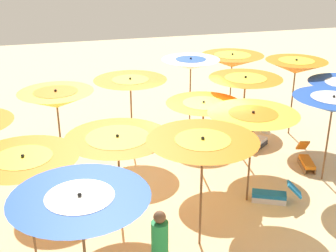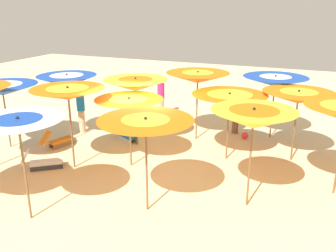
% 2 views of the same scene
% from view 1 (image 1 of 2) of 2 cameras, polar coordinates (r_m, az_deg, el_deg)
% --- Properties ---
extents(ground, '(38.67, 38.67, 0.04)m').
position_cam_1_polar(ground, '(12.27, 2.65, -6.48)').
color(ground, beige).
extents(beach_umbrella_0, '(2.24, 2.24, 2.31)m').
position_cam_1_polar(beach_umbrella_0, '(7.20, -11.19, -9.99)').
color(beach_umbrella_0, brown).
rests_on(beach_umbrella_0, ground).
extents(beach_umbrella_1, '(2.18, 2.18, 2.48)m').
position_cam_1_polar(beach_umbrella_1, '(8.59, 4.46, -2.82)').
color(beach_umbrella_1, brown).
rests_on(beach_umbrella_1, ground).
extents(beach_umbrella_2, '(2.11, 2.11, 2.36)m').
position_cam_1_polar(beach_umbrella_2, '(10.40, 10.84, 0.63)').
color(beach_umbrella_2, brown).
rests_on(beach_umbrella_2, ground).
extents(beach_umbrella_3, '(2.03, 2.03, 2.39)m').
position_cam_1_polar(beach_umbrella_3, '(11.95, 20.43, 2.62)').
color(beach_umbrella_3, brown).
rests_on(beach_umbrella_3, ground).
extents(beach_umbrella_5, '(2.12, 2.12, 2.25)m').
position_cam_1_polar(beach_umbrella_5, '(8.82, -18.04, -4.83)').
color(beach_umbrella_5, brown).
rests_on(beach_umbrella_5, ground).
extents(beach_umbrella_6, '(2.27, 2.27, 2.15)m').
position_cam_1_polar(beach_umbrella_6, '(9.55, -6.47, -2.24)').
color(beach_umbrella_6, brown).
rests_on(beach_umbrella_6, ground).
extents(beach_umbrella_7, '(1.98, 1.98, 2.14)m').
position_cam_1_polar(beach_umbrella_7, '(11.60, 4.59, 2.31)').
color(beach_umbrella_7, brown).
rests_on(beach_umbrella_7, ground).
extents(beach_umbrella_8, '(2.07, 2.07, 2.48)m').
position_cam_1_polar(beach_umbrella_8, '(12.73, 9.90, 5.43)').
color(beach_umbrella_8, brown).
rests_on(beach_umbrella_8, ground).
extents(beach_umbrella_9, '(1.95, 1.95, 2.56)m').
position_cam_1_polar(beach_umbrella_9, '(14.74, 16.11, 7.34)').
color(beach_umbrella_9, brown).
rests_on(beach_umbrella_9, ground).
extents(beach_umbrella_11, '(1.93, 1.93, 2.48)m').
position_cam_1_polar(beach_umbrella_11, '(11.72, -14.16, 3.36)').
color(beach_umbrella_11, brown).
rests_on(beach_umbrella_11, ground).
extents(beach_umbrella_12, '(2.14, 2.14, 2.32)m').
position_cam_1_polar(beach_umbrella_12, '(13.02, -4.85, 5.32)').
color(beach_umbrella_12, brown).
rests_on(beach_umbrella_12, ground).
extents(beach_umbrella_13, '(1.93, 1.93, 2.45)m').
position_cam_1_polar(beach_umbrella_13, '(14.82, 2.94, 7.96)').
color(beach_umbrella_13, brown).
rests_on(beach_umbrella_13, ground).
extents(beach_umbrella_14, '(2.20, 2.20, 2.38)m').
position_cam_1_polar(beach_umbrella_14, '(15.88, 8.25, 8.32)').
color(beach_umbrella_14, brown).
rests_on(beach_umbrella_14, ground).
extents(lounger_0, '(0.81, 1.19, 0.58)m').
position_cam_1_polar(lounger_0, '(11.29, 13.39, -8.55)').
color(lounger_0, silver).
rests_on(lounger_0, ground).
extents(lounger_1, '(0.97, 1.13, 0.62)m').
position_cam_1_polar(lounger_1, '(14.14, 11.49, -1.88)').
color(lounger_1, '#333338').
rests_on(lounger_1, ground).
extents(lounger_2, '(1.23, 0.64, 0.65)m').
position_cam_1_polar(lounger_2, '(13.25, 17.33, -4.12)').
color(lounger_2, olive).
rests_on(lounger_2, ground).
extents(beachgoer_2, '(0.30, 0.30, 1.72)m').
position_cam_1_polar(beachgoer_2, '(8.06, -1.05, -15.82)').
color(beachgoer_2, brown).
rests_on(beachgoer_2, ground).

